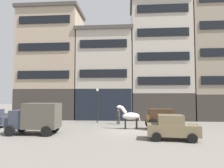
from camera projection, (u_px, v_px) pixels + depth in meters
The scene contains 11 objects.
ground_plane at pixel (130, 131), 18.76m from camera, with size 120.00×120.00×0.00m, color slate.
building_far_left at pixel (51, 63), 30.22m from camera, with size 9.05×6.17×16.12m.
building_center_left at pixel (106, 74), 29.49m from camera, with size 8.00×6.17×12.69m.
building_center_right at pixel (160, 60), 29.00m from camera, with size 8.41×6.17×16.84m.
building_far_right at pixel (216, 54), 28.43m from camera, with size 7.90×6.17×18.18m.
cargo_wagon at pixel (160, 117), 19.53m from camera, with size 2.97×1.63×1.98m.
draft_horse at pixel (130, 116), 19.76m from camera, with size 2.35×0.68×2.30m.
delivery_truck_near at pixel (35, 117), 17.07m from camera, with size 4.38×2.18×2.62m.
sedan_light at pixel (172, 127), 14.85m from camera, with size 3.84×2.16×1.83m.
pedestrian_officer at pixel (118, 116), 22.98m from camera, with size 0.50×0.50×1.79m.
streetlamp_curbside at pixel (97, 101), 24.57m from camera, with size 0.32×0.32×4.12m.
Camera 1 is at (-0.23, -19.06, 3.22)m, focal length 32.34 mm.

